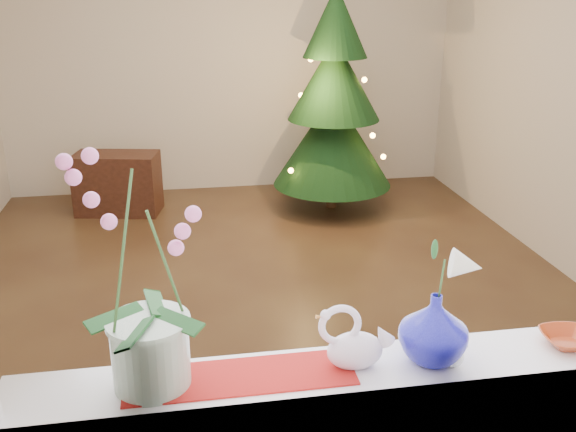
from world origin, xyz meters
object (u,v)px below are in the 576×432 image
object	(u,v)px
amber_dish	(567,340)
swan	(355,337)
side_table	(118,183)
orchid_pot	(144,274)
xmas_tree	(334,102)
blue_vase	(434,323)
paperweight	(452,356)

from	to	relation	value
amber_dish	swan	bearing A→B (deg)	-179.70
amber_dish	side_table	size ratio (longest dim) A/B	0.19
orchid_pot	amber_dish	bearing A→B (deg)	-0.20
swan	orchid_pot	bearing A→B (deg)	-176.43
amber_dish	xmas_tree	size ratio (longest dim) A/B	0.07
amber_dish	orchid_pot	bearing A→B (deg)	179.80
swan	amber_dish	bearing A→B (deg)	4.66
orchid_pot	swan	size ratio (longest dim) A/B	2.99
blue_vase	side_table	bearing A→B (deg)	107.76
orchid_pot	amber_dish	xyz separation A→B (m)	(1.35, -0.00, -0.34)
blue_vase	side_table	world-z (taller)	blue_vase
swan	paperweight	bearing A→B (deg)	-4.59
swan	side_table	distance (m)	4.44
amber_dish	side_table	world-z (taller)	amber_dish
paperweight	xmas_tree	xyz separation A→B (m)	(0.60, 4.10, 0.06)
xmas_tree	side_table	size ratio (longest dim) A/B	2.69
amber_dish	xmas_tree	distance (m)	4.05
xmas_tree	side_table	world-z (taller)	xmas_tree
orchid_pot	xmas_tree	distance (m)	4.32
orchid_pot	blue_vase	world-z (taller)	orchid_pot
paperweight	amber_dish	size ratio (longest dim) A/B	0.50
blue_vase	side_table	distance (m)	4.52
swan	blue_vase	bearing A→B (deg)	3.37
side_table	blue_vase	bearing A→B (deg)	-60.68
xmas_tree	amber_dish	bearing A→B (deg)	-92.42
xmas_tree	side_table	bearing A→B (deg)	174.67
orchid_pot	amber_dish	distance (m)	1.39
swan	xmas_tree	xyz separation A→B (m)	(0.90, 4.05, -0.00)
swan	paperweight	distance (m)	0.31
orchid_pot	side_table	world-z (taller)	orchid_pot
xmas_tree	paperweight	bearing A→B (deg)	-98.30
side_table	amber_dish	bearing A→B (deg)	-55.00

